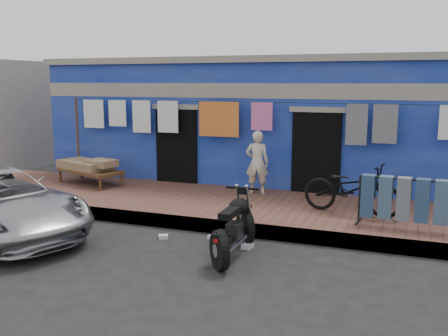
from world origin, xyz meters
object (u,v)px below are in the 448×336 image
Objects in this scene: jeans_rack at (413,203)px; motorcycle at (233,225)px; bicycle at (352,183)px; charpoy at (90,172)px; seated_person at (257,162)px.

motorcycle is at bearing -146.73° from jeans_rack.
bicycle is 6.43m from charpoy.
motorcycle is 3.20m from jeans_rack.
seated_person is at bearing 153.62° from jeans_rack.
jeans_rack reaches higher than motorcycle.
bicycle is (2.20, -1.03, -0.11)m from seated_person.
bicycle is 1.16× the size of motorcycle.
seated_person reaches higher than bicycle.
charpoy is (-6.39, 0.61, -0.30)m from bicycle.
seated_person is 2.43m from bicycle.
seated_person is 4.23m from charpoy.
seated_person is at bearing 5.67° from charpoy.
charpoy is (-4.82, 2.97, 0.04)m from motorcycle.
charpoy is at bearing 94.63° from bicycle.
motorcycle is 5.67m from charpoy.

